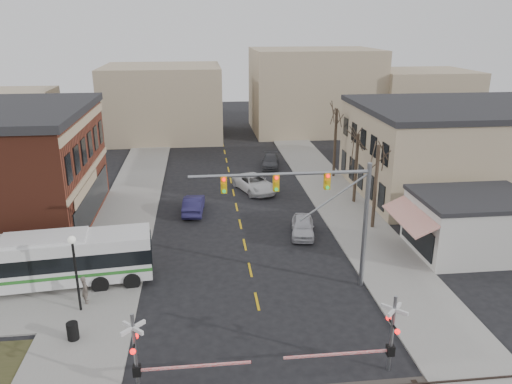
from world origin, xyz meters
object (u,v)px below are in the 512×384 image
traffic_signal_mast (320,201)px  car_b (194,204)px  car_d (270,161)px  pedestrian_near (85,290)px  transit_bus (47,260)px  car_c (254,183)px  street_lamp (74,258)px  car_a (303,226)px  rr_crossing_east (383,335)px  trash_bin (73,331)px  pedestrian_far (77,254)px  rr_crossing_west (145,353)px

traffic_signal_mast → car_b: traffic_signal_mast is taller
car_d → pedestrian_near: (-14.84, -27.75, 0.31)m
transit_bus → car_c: 22.59m
street_lamp → car_d: (14.99, 28.54, -2.73)m
pedestrian_near → street_lamp: bearing=149.5°
car_d → car_a: bearing=-80.6°
rr_crossing_east → trash_bin: (-15.05, 4.04, -1.37)m
pedestrian_near → pedestrian_far: size_ratio=0.89×
rr_crossing_west → car_d: bearing=73.4°
trash_bin → car_a: bearing=39.6°
rr_crossing_west → car_b: rr_crossing_west is taller
rr_crossing_east → trash_bin: bearing=165.0°
transit_bus → traffic_signal_mast: bearing=-6.9°
car_b → pedestrian_far: size_ratio=2.42×
transit_bus → street_lamp: bearing=-51.4°
rr_crossing_west → car_a: size_ratio=1.32×
traffic_signal_mast → pedestrian_far: 16.55m
car_b → car_c: 7.85m
car_b → pedestrian_near: (-6.21, -14.23, 0.21)m
pedestrian_far → car_c: bearing=-10.3°
rr_crossing_east → pedestrian_near: bearing=153.2°
car_b → pedestrian_near: pedestrian_near is taller
car_c → car_a: bearing=-96.7°
car_c → pedestrian_far: 20.04m
car_d → pedestrian_far: (-16.28, -23.10, 0.42)m
trash_bin → car_b: size_ratio=0.20×
car_d → traffic_signal_mast: bearing=-82.1°
street_lamp → pedestrian_near: 2.55m
trash_bin → pedestrian_near: (-0.07, 3.59, 0.38)m
traffic_signal_mast → transit_bus: bearing=173.1°
car_a → car_d: (0.19, 19.28, -0.06)m
rr_crossing_east → trash_bin: rr_crossing_east is taller
car_a → traffic_signal_mast: bearing=-85.1°
car_d → pedestrian_near: bearing=-108.2°
transit_bus → traffic_signal_mast: traffic_signal_mast is taller
trash_bin → pedestrian_near: 3.61m
rr_crossing_east → car_d: bearing=90.5°
transit_bus → car_a: bearing=19.4°
traffic_signal_mast → car_d: bearing=87.9°
traffic_signal_mast → rr_crossing_east: size_ratio=1.90×
rr_crossing_east → car_b: rr_crossing_east is taller
trash_bin → pedestrian_far: 8.40m
car_a → car_c: 11.25m
trash_bin → car_d: bearing=64.8°
transit_bus → rr_crossing_east: rr_crossing_east is taller
traffic_signal_mast → car_b: size_ratio=2.29×
transit_bus → pedestrian_near: size_ratio=7.54×
traffic_signal_mast → pedestrian_near: (-13.85, -0.37, -4.80)m
car_b → pedestrian_near: 15.52m
transit_bus → car_d: transit_bus is taller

